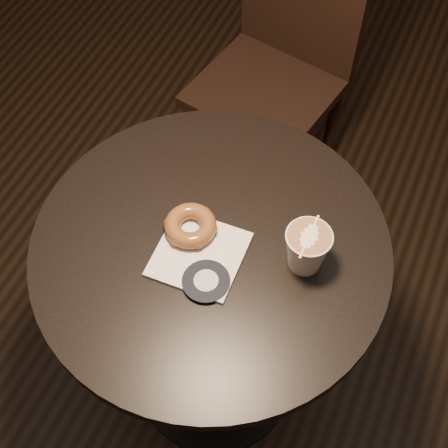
% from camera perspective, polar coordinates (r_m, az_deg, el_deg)
% --- Properties ---
extents(cafe_table, '(0.70, 0.70, 0.75)m').
position_cam_1_polar(cafe_table, '(1.38, -1.09, -6.12)').
color(cafe_table, black).
rests_on(cafe_table, ground).
extents(chair, '(0.45, 0.45, 0.98)m').
position_cam_1_polar(chair, '(1.90, 5.50, 15.92)').
color(chair, black).
rests_on(chair, ground).
extents(pastry_bag, '(0.17, 0.17, 0.01)m').
position_cam_1_polar(pastry_bag, '(1.19, -2.28, -2.79)').
color(pastry_bag, white).
rests_on(pastry_bag, cafe_table).
extents(doughnut, '(0.10, 0.10, 0.03)m').
position_cam_1_polar(doughnut, '(1.20, -3.09, -0.15)').
color(doughnut, '#5E3118').
rests_on(doughnut, pastry_bag).
extents(latte_cup, '(0.09, 0.09, 0.10)m').
position_cam_1_polar(latte_cup, '(1.15, 7.56, -2.35)').
color(latte_cup, white).
rests_on(latte_cup, cafe_table).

